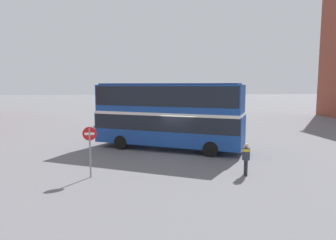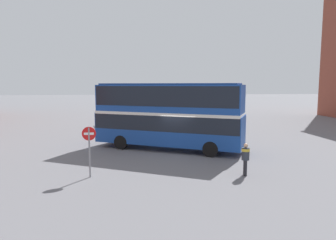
{
  "view_description": "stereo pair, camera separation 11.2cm",
  "coord_description": "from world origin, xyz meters",
  "views": [
    {
      "loc": [
        -3.06,
        -19.19,
        4.41
      ],
      "look_at": [
        -0.63,
        0.95,
        2.04
      ],
      "focal_mm": 32.0,
      "sensor_mm": 36.0,
      "label": 1
    },
    {
      "loc": [
        -2.95,
        -19.2,
        4.41
      ],
      "look_at": [
        -0.63,
        0.95,
        2.04
      ],
      "focal_mm": 32.0,
      "sensor_mm": 36.0,
      "label": 2
    }
  ],
  "objects": [
    {
      "name": "ground_plane",
      "position": [
        0.0,
        0.0,
        0.0
      ],
      "size": [
        240.0,
        240.0,
        0.0
      ],
      "primitive_type": "plane",
      "color": "slate"
    },
    {
      "name": "pedestrian_foreground",
      "position": [
        2.45,
        -5.44,
        0.98
      ],
      "size": [
        0.47,
        0.47,
        1.6
      ],
      "rotation": [
        0.0,
        0.0,
        2.93
      ],
      "color": "#232328",
      "rests_on": "ground_plane"
    },
    {
      "name": "no_entry_sign",
      "position": [
        -5.07,
        -4.87,
        1.66
      ],
      "size": [
        0.66,
        0.08,
        2.45
      ],
      "color": "gray",
      "rests_on": "ground_plane"
    },
    {
      "name": "parked_car_kerb_far",
      "position": [
        -4.49,
        13.82,
        0.8
      ],
      "size": [
        4.32,
        2.55,
        1.59
      ],
      "rotation": [
        0.0,
        0.0,
        3.33
      ],
      "color": "slate",
      "rests_on": "ground_plane"
    },
    {
      "name": "double_decker_bus",
      "position": [
        -0.63,
        0.95,
        2.59
      ],
      "size": [
        10.13,
        6.87,
        4.53
      ],
      "rotation": [
        0.0,
        0.0,
        -0.48
      ],
      "color": "#194293",
      "rests_on": "ground_plane"
    },
    {
      "name": "parked_car_kerb_near",
      "position": [
        0.88,
        16.93,
        0.74
      ],
      "size": [
        4.88,
        2.69,
        1.48
      ],
      "rotation": [
        0.0,
        0.0,
        -0.2
      ],
      "color": "silver",
      "rests_on": "ground_plane"
    }
  ]
}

